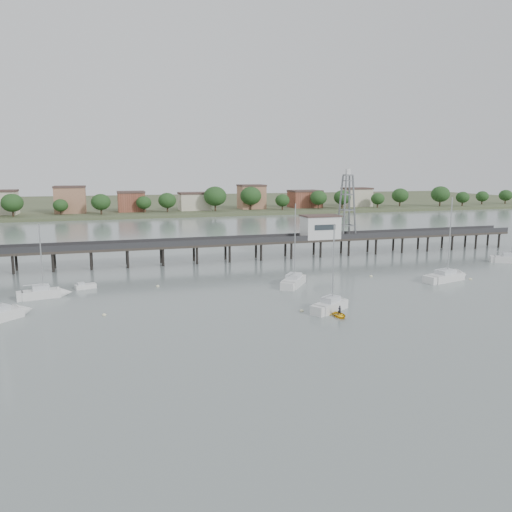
{
  "coord_description": "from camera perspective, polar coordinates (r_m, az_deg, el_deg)",
  "views": [
    {
      "loc": [
        -21.3,
        -42.63,
        19.37
      ],
      "look_at": [
        4.39,
        42.0,
        4.0
      ],
      "focal_mm": 35.0,
      "sensor_mm": 36.0,
      "label": 1
    }
  ],
  "objects": [
    {
      "name": "white_tender",
      "position": [
        86.89,
        -18.96,
        -3.3
      ],
      "size": [
        3.48,
        2.18,
        1.26
      ],
      "rotation": [
        0.0,
        0.0,
        0.28
      ],
      "color": "silver",
      "rests_on": "ground"
    },
    {
      "name": "sailboat_b",
      "position": [
        83.03,
        -22.62,
        -3.95
      ],
      "size": [
        7.46,
        3.44,
        11.99
      ],
      "rotation": [
        0.0,
        0.0,
        0.19
      ],
      "color": "silver",
      "rests_on": "ground"
    },
    {
      "name": "ground_plane",
      "position": [
        51.44,
        9.16,
        -12.39
      ],
      "size": [
        500.0,
        500.0,
        0.0
      ],
      "primitive_type": "plane",
      "color": "slate",
      "rests_on": "ground"
    },
    {
      "name": "sailboat_c",
      "position": [
        86.03,
        4.6,
        -2.75
      ],
      "size": [
        7.43,
        8.66,
        14.62
      ],
      "rotation": [
        0.0,
        0.0,
        0.92
      ],
      "color": "silver",
      "rests_on": "ground"
    },
    {
      "name": "far_shore",
      "position": [
        283.63,
        -12.54,
        5.9
      ],
      "size": [
        500.0,
        170.0,
        10.4
      ],
      "color": "#475133",
      "rests_on": "ground"
    },
    {
      "name": "sailboat_a",
      "position": [
        73.67,
        -26.61,
        -5.94
      ],
      "size": [
        7.68,
        7.45,
        13.69
      ],
      "rotation": [
        0.0,
        0.0,
        0.76
      ],
      "color": "silver",
      "rests_on": "ground"
    },
    {
      "name": "mooring_buoys",
      "position": [
        79.58,
        -0.34,
        -4.17
      ],
      "size": [
        71.23,
        21.34,
        0.39
      ],
      "color": "beige",
      "rests_on": "ground"
    },
    {
      "name": "lattice_tower",
      "position": [
        115.71,
        10.36,
        5.6
      ],
      "size": [
        3.2,
        3.2,
        15.5
      ],
      "color": "slate",
      "rests_on": "ground"
    },
    {
      "name": "pier_building",
      "position": [
        113.3,
        7.36,
        3.34
      ],
      "size": [
        8.4,
        5.4,
        5.3
      ],
      "color": "silver",
      "rests_on": "ground"
    },
    {
      "name": "dinghy_occupant",
      "position": [
        67.92,
        9.5,
        -6.85
      ],
      "size": [
        0.56,
        1.32,
        0.31
      ],
      "primitive_type": "imported",
      "rotation": [
        0.0,
        0.0,
        3.07
      ],
      "color": "black",
      "rests_on": "ground"
    },
    {
      "name": "sailboat_d",
      "position": [
        95.26,
        21.43,
        -2.18
      ],
      "size": [
        9.91,
        5.14,
        15.6
      ],
      "rotation": [
        0.0,
        0.0,
        0.26
      ],
      "color": "silver",
      "rests_on": "ground"
    },
    {
      "name": "sailboat_f",
      "position": [
        71.21,
        9.03,
        -5.51
      ],
      "size": [
        7.61,
        5.84,
        12.58
      ],
      "rotation": [
        0.0,
        0.0,
        0.55
      ],
      "color": "silver",
      "rests_on": "ground"
    },
    {
      "name": "pier",
      "position": [
        105.96,
        -5.11,
        1.37
      ],
      "size": [
        150.0,
        5.0,
        5.5
      ],
      "color": "#2D2823",
      "rests_on": "ground"
    },
    {
      "name": "yellow_dinghy",
      "position": [
        67.92,
        9.5,
        -6.85
      ],
      "size": [
        2.21,
        0.76,
        3.04
      ],
      "primitive_type": "imported",
      "rotation": [
        0.0,
        0.0,
        -0.06
      ],
      "color": "yellow",
      "rests_on": "ground"
    }
  ]
}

